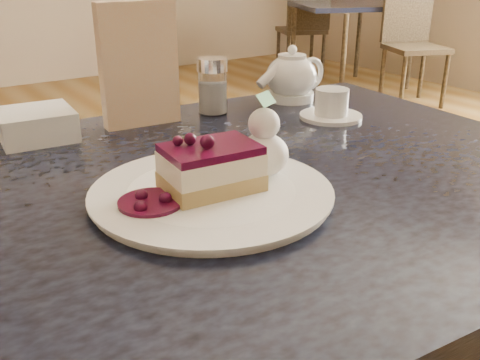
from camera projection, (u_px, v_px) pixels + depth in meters
main_table at (197, 234)px, 0.83m from camera, size 1.37×0.97×0.81m
dessert_plate at (212, 193)px, 0.75m from camera, size 0.33×0.33×0.01m
cheesecake_slice at (211, 168)px, 0.73m from camera, size 0.14×0.10×0.06m
whipped_cream at (263, 154)px, 0.78m from camera, size 0.07×0.07×0.07m
berry_sauce at (151, 202)px, 0.70m from camera, size 0.09×0.09×0.01m
tea_set at (298, 83)px, 1.21m from camera, size 0.17×0.29×0.11m
menu_card at (139, 65)px, 1.03m from camera, size 0.15×0.05×0.24m
sugar_shaker at (213, 85)px, 1.13m from camera, size 0.06×0.06×0.12m
napkin_stack at (36, 124)px, 0.98m from camera, size 0.14×0.14×0.05m
bg_table_far_right at (349, 81)px, 4.91m from camera, size 1.23×1.81×1.20m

